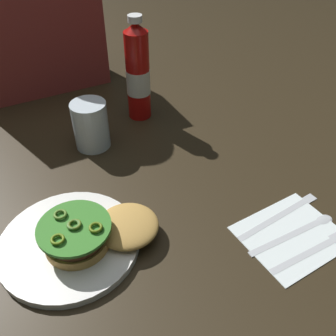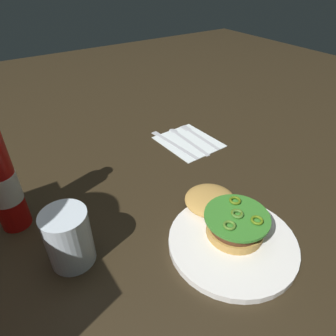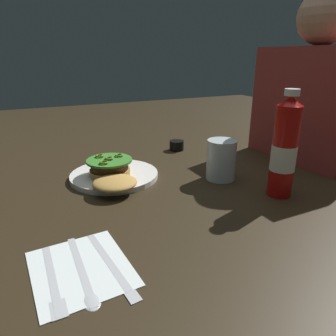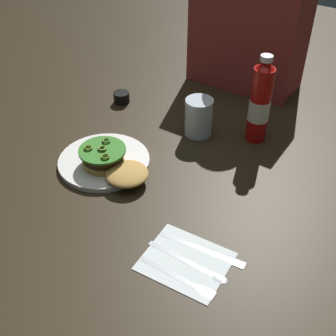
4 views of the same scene
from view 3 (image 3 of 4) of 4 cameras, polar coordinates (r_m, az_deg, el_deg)
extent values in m
plane|color=black|center=(0.83, -3.05, -2.80)|extent=(3.00, 3.00, 0.00)
cylinder|color=white|center=(0.88, -9.96, -1.34)|extent=(0.24, 0.24, 0.01)
cylinder|color=#BF8E44|center=(0.86, -10.75, -0.75)|extent=(0.11, 0.11, 0.02)
cylinder|color=#512D19|center=(0.85, -10.82, 0.32)|extent=(0.10, 0.10, 0.02)
cylinder|color=red|center=(0.85, -10.87, 1.02)|extent=(0.09, 0.09, 0.01)
cylinder|color=#357B27|center=(0.85, -10.89, 1.40)|extent=(0.12, 0.12, 0.01)
torus|color=#526E1D|center=(0.84, -10.93, 1.81)|extent=(0.02, 0.02, 0.01)
torus|color=#546E14|center=(0.81, -11.90, 1.01)|extent=(0.02, 0.02, 0.01)
torus|color=#557414|center=(0.87, -12.63, 2.25)|extent=(0.02, 0.02, 0.01)
torus|color=#46772B|center=(0.84, -10.92, 1.84)|extent=(0.02, 0.02, 0.01)
torus|color=#4F7A27|center=(0.86, -9.09, 2.39)|extent=(0.02, 0.02, 0.01)
ellipsoid|color=#BF8E44|center=(0.77, -9.87, -2.72)|extent=(0.11, 0.11, 0.03)
cylinder|color=#B30F0C|center=(0.77, 20.80, 2.75)|extent=(0.06, 0.06, 0.22)
cone|color=#B30F0C|center=(0.75, 21.95, 11.58)|extent=(0.05, 0.05, 0.02)
cylinder|color=white|center=(0.75, 22.13, 12.95)|extent=(0.03, 0.03, 0.01)
cylinder|color=white|center=(0.78, 20.68, 1.80)|extent=(0.06, 0.06, 0.06)
cylinder|color=silver|center=(0.85, 9.87, 1.52)|extent=(0.08, 0.08, 0.11)
cylinder|color=black|center=(1.12, 1.62, 4.24)|extent=(0.05, 0.05, 0.03)
cube|color=white|center=(0.54, -15.96, -17.46)|extent=(0.18, 0.16, 0.00)
cube|color=silver|center=(0.53, -20.87, -18.19)|extent=(0.17, 0.01, 0.00)
cube|color=silver|center=(0.48, -19.77, -23.23)|extent=(0.04, 0.02, 0.00)
cube|color=silver|center=(0.54, -15.99, -17.18)|extent=(0.19, 0.01, 0.00)
ellipsoid|color=silver|center=(0.48, -14.12, -22.53)|extent=(0.04, 0.03, 0.00)
cube|color=silver|center=(0.55, -11.28, -16.09)|extent=(0.17, 0.03, 0.00)
cube|color=silver|center=(0.49, -8.01, -20.49)|extent=(0.08, 0.03, 0.00)
cube|color=maroon|center=(1.09, 25.18, 10.50)|extent=(0.36, 0.17, 0.35)
sphere|color=tan|center=(1.09, 27.33, 23.77)|extent=(0.16, 0.16, 0.16)
camera|label=1|loc=(0.89, -47.35, 28.02)|focal=40.59mm
camera|label=2|loc=(1.18, 1.14, 26.58)|focal=31.98mm
camera|label=4|loc=(0.63, -114.69, 33.79)|focal=46.75mm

